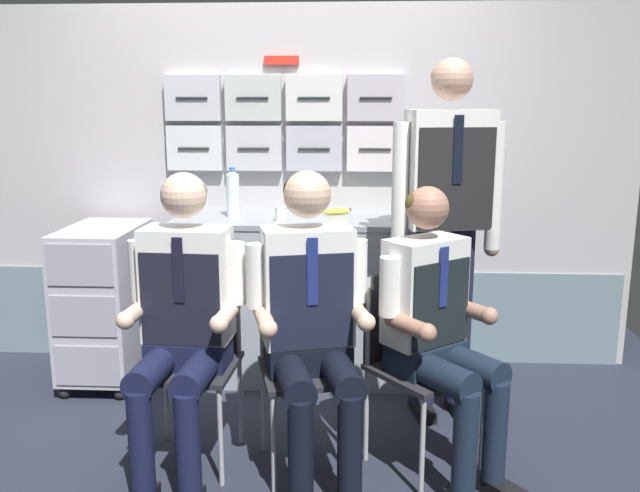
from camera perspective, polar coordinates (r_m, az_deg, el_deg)
ground at (r=3.16m, az=-5.68°, el=-18.71°), size 4.80×4.80×0.04m
galley_bulkhead at (r=4.11m, az=-3.06°, el=4.72°), size 4.20×0.14×2.15m
galley_counter at (r=3.94m, az=-0.66°, el=-4.41°), size 1.57×0.53×0.95m
service_trolley at (r=4.06m, az=-17.71°, el=-4.33°), size 0.40×0.65×0.90m
folding_chair_left at (r=3.12m, az=-10.51°, el=-7.97°), size 0.42×0.43×0.86m
crew_member_left at (r=2.91m, az=-11.57°, el=-5.43°), size 0.51×0.64×1.31m
folding_chair_center at (r=3.02m, az=-1.30°, el=-8.42°), size 0.49×0.49×0.86m
crew_member_center at (r=2.81m, az=-0.76°, el=-5.66°), size 0.54×0.69×1.32m
folding_chair_right at (r=3.05m, az=7.69°, el=-8.37°), size 0.56×0.56×0.86m
crew_member_right at (r=2.89m, az=9.99°, el=-6.33°), size 0.61×0.65×1.25m
crew_member_standing at (r=3.37m, az=10.73°, el=3.44°), size 0.55×0.32×1.80m
water_bottle_tall at (r=3.89m, az=-7.39°, el=4.44°), size 0.08×0.08×0.28m
water_bottle_blue_cap at (r=3.74m, az=8.70°, el=3.93°), size 0.06×0.06×0.26m
espresso_cup_small at (r=3.93m, az=7.77°, el=3.09°), size 0.07×0.07×0.07m
paper_cup_blue at (r=3.73m, az=-3.37°, el=2.77°), size 0.06×0.06×0.08m
snack_banana at (r=3.94m, az=1.44°, el=2.97°), size 0.17×0.10×0.04m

